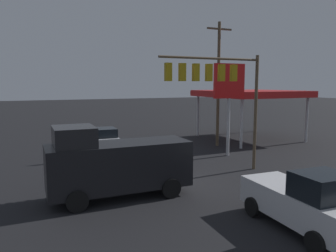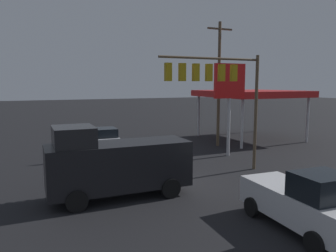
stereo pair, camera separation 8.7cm
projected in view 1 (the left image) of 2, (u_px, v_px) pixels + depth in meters
ground_plane at (183, 185)px, 17.95m from camera, size 200.00×200.00×0.00m
traffic_signal_assembly at (217, 81)px, 19.37m from camera, size 6.77×0.43×7.26m
utility_pole at (218, 82)px, 28.43m from camera, size 2.40×0.26×10.72m
gas_station_canopy at (250, 94)px, 32.28m from camera, size 8.68×8.70×4.82m
price_sign at (229, 87)px, 24.52m from camera, size 2.63×0.27×6.98m
delivery_truck at (116, 163)px, 15.74m from camera, size 6.83×2.63×3.58m
pickup_parked at (306, 202)px, 12.22m from camera, size 2.46×5.29×2.40m
sedan_waiting at (105, 140)px, 26.52m from camera, size 2.23×4.48×1.93m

